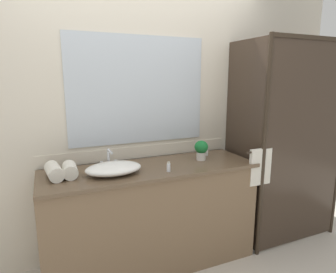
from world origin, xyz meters
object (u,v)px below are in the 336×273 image
at_px(rolled_towel_middle, 70,170).
at_px(faucet, 109,161).
at_px(amenity_bottle_lotion, 169,167).
at_px(amenity_bottle_shampoo, 207,151).
at_px(sink_basin, 114,168).
at_px(rolled_towel_near_edge, 54,171).
at_px(potted_plant, 201,149).

bearing_deg(rolled_towel_middle, faucet, 18.51).
bearing_deg(amenity_bottle_lotion, faucet, 145.25).
bearing_deg(rolled_towel_middle, amenity_bottle_shampoo, 5.64).
height_order(sink_basin, rolled_towel_middle, rolled_towel_middle).
xyz_separation_m(amenity_bottle_shampoo, rolled_towel_middle, (-1.27, -0.13, 0.02)).
bearing_deg(faucet, rolled_towel_near_edge, -167.54).
distance_m(faucet, rolled_towel_middle, 0.34).
bearing_deg(amenity_bottle_shampoo, rolled_towel_near_edge, -175.30).
bearing_deg(potted_plant, rolled_towel_middle, -179.59).
bearing_deg(rolled_towel_near_edge, sink_basin, -10.01).
xyz_separation_m(sink_basin, rolled_towel_near_edge, (-0.43, 0.08, 0.01)).
bearing_deg(amenity_bottle_lotion, potted_plant, 25.04).
xyz_separation_m(sink_basin, amenity_bottle_shampoo, (0.95, 0.19, -0.01)).
bearing_deg(amenity_bottle_shampoo, potted_plant, -137.94).
xyz_separation_m(sink_basin, potted_plant, (0.82, 0.07, 0.06)).
height_order(rolled_towel_near_edge, rolled_towel_middle, same).
relative_size(potted_plant, amenity_bottle_shampoo, 2.22).
height_order(amenity_bottle_shampoo, amenity_bottle_lotion, same).
height_order(potted_plant, rolled_towel_near_edge, potted_plant).
bearing_deg(potted_plant, amenity_bottle_lotion, -154.96).
bearing_deg(rolled_towel_near_edge, faucet, 12.46).
height_order(potted_plant, amenity_bottle_shampoo, potted_plant).
bearing_deg(potted_plant, sink_basin, -175.01).
relative_size(sink_basin, amenity_bottle_shampoo, 5.38).
height_order(faucet, amenity_bottle_lotion, faucet).
distance_m(sink_basin, amenity_bottle_lotion, 0.43).
distance_m(faucet, potted_plant, 0.83).
distance_m(sink_basin, amenity_bottle_shampoo, 0.97).
distance_m(rolled_towel_near_edge, rolled_towel_middle, 0.11).
bearing_deg(amenity_bottle_lotion, rolled_towel_near_edge, 167.07).
distance_m(amenity_bottle_lotion, rolled_towel_near_edge, 0.87).
xyz_separation_m(sink_basin, amenity_bottle_lotion, (0.42, -0.12, -0.01)).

